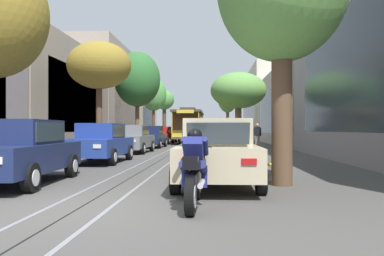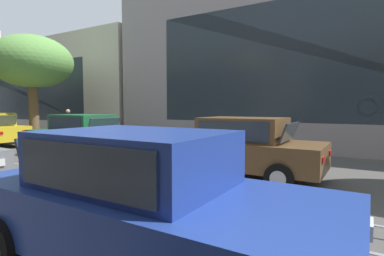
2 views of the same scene
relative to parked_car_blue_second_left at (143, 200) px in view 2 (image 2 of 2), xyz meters
name	(u,v)px [view 2 (image 2 of 2)]	position (x,y,z in m)	size (l,w,h in m)	color
building_facade_right	(52,79)	(12.30, 19.60, 3.30)	(5.75, 61.49, 9.65)	gray
parked_car_blue_second_left	(143,200)	(0.00, 0.00, 0.00)	(2.04, 4.38, 1.58)	#233D93
parked_car_brown_second_right	(239,147)	(4.76, 0.73, 0.00)	(2.04, 4.38, 1.58)	brown
parked_car_green_mid_right	(81,136)	(4.81, 6.98, 0.00)	(2.12, 4.41, 1.58)	#1E6038
street_tree_kerb_right_second	(32,63)	(6.37, 12.44, 3.29)	(3.99, 3.83, 5.43)	brown
pedestrian_on_left_pavement	(68,124)	(7.61, 11.44, 0.19)	(0.55, 0.34, 1.75)	slate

